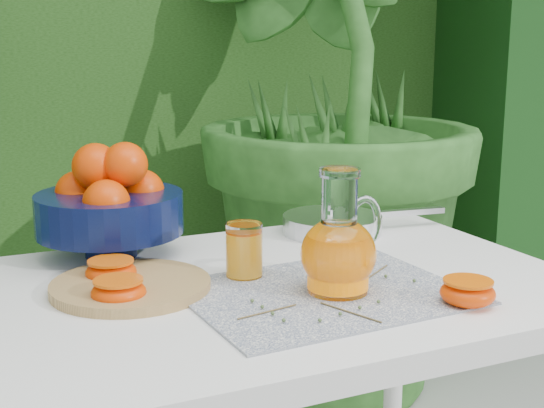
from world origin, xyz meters
name	(u,v)px	position (x,y,z in m)	size (l,w,h in m)	color
hedge_backdrop	(41,27)	(0.06, 2.06, 1.19)	(8.00, 1.65, 2.50)	#1C4213
potted_plant_right	(319,83)	(0.79, 1.12, 1.01)	(2.02, 2.02, 2.02)	#244F1B
white_table	(277,326)	(0.13, 0.03, 0.67)	(1.00, 0.70, 0.75)	white
placemat	(324,293)	(0.17, -0.06, 0.75)	(0.44, 0.34, 0.00)	#0B1941
cutting_board	(131,286)	(-0.11, 0.09, 0.76)	(0.26, 0.26, 0.02)	tan
fruit_bowl	(110,204)	(-0.08, 0.31, 0.85)	(0.34, 0.34, 0.22)	black
juice_pitcher	(339,250)	(0.20, -0.06, 0.82)	(0.19, 0.16, 0.20)	white
juice_tumbler	(244,251)	(0.09, 0.07, 0.80)	(0.08, 0.08, 0.09)	white
saute_pan	(334,223)	(0.38, 0.28, 0.77)	(0.38, 0.23, 0.04)	silver
orange_halves	(229,285)	(0.03, -0.01, 0.77)	(0.60, 0.44, 0.04)	#D85602
thyme_sprigs	(334,297)	(0.17, -0.09, 0.76)	(0.34, 0.26, 0.01)	brown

